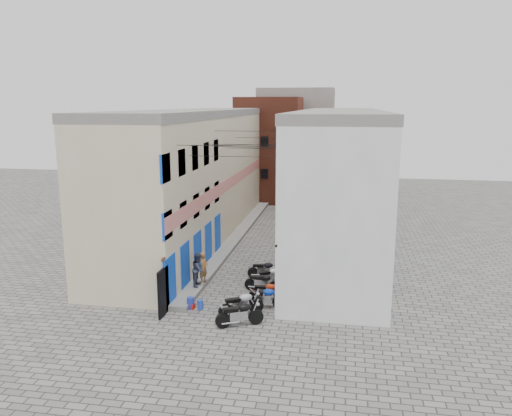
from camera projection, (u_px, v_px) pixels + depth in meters
The scene contains 21 objects.
ground at pixel (220, 315), 22.64m from camera, with size 90.00×90.00×0.00m, color #5D5A58.
plinth at pixel (237, 237), 35.49m from camera, with size 0.90×26.00×0.25m, color slate.
building_left at pixel (196, 175), 35.04m from camera, with size 5.10×27.00×9.00m.
building_right at pixel (339, 178), 33.37m from camera, with size 5.94×26.00×9.00m.
building_far_brick_left at pixel (269, 149), 48.92m from camera, with size 6.00×6.00×10.00m, color maroon.
building_far_brick_right at pixel (321, 158), 50.20m from camera, with size 5.00×6.00×8.00m, color maroon.
building_far_concrete at pixel (296, 140), 54.26m from camera, with size 8.00×5.00×11.00m, color slate.
far_shopfront at pixel (286, 193), 46.66m from camera, with size 2.00×0.30×2.40m, color black.
overhead_wires at pixel (251, 144), 28.53m from camera, with size 5.80×13.02×1.32m.
motorcycle_a at pixel (240, 313), 21.41m from camera, with size 0.67×2.13×1.23m, color black, non-canonical shape.
motorcycle_b at pixel (241, 303), 22.44m from camera, with size 0.68×2.15×1.25m, color #A3A4A8, non-canonical shape.
motorcycle_c at pixel (264, 296), 23.30m from camera, with size 0.63×2.01×1.16m, color #0B33AF, non-canonical shape.
motorcycle_d at pixel (267, 290), 24.29m from camera, with size 0.55×1.75×1.01m, color #AC290C, non-canonical shape.
motorcycle_e at pixel (262, 281), 25.44m from camera, with size 0.59×1.86×1.08m, color black, non-canonical shape.
motorcycle_f at pixel (271, 275), 26.28m from camera, with size 0.60×1.90×1.10m, color silver, non-canonical shape.
motorcycle_g at pixel (265, 269), 27.33m from camera, with size 0.60×1.89×1.09m, color black, non-canonical shape.
person_a at pixel (204, 268), 25.88m from camera, with size 0.60×0.39×1.64m, color olive.
person_b at pixel (198, 269), 25.49m from camera, with size 0.84×0.65×1.72m, color #32364B.
water_jug_near at pixel (200, 305), 23.26m from camera, with size 0.28×0.28×0.44m, color #2444B8.
water_jug_far at pixel (191, 303), 23.33m from camera, with size 0.35×0.35×0.54m, color #2334B0.
red_crate at pixel (191, 306), 23.36m from camera, with size 0.38×0.29×0.24m, color red.
Camera 1 is at (5.32, -20.53, 9.43)m, focal length 35.00 mm.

